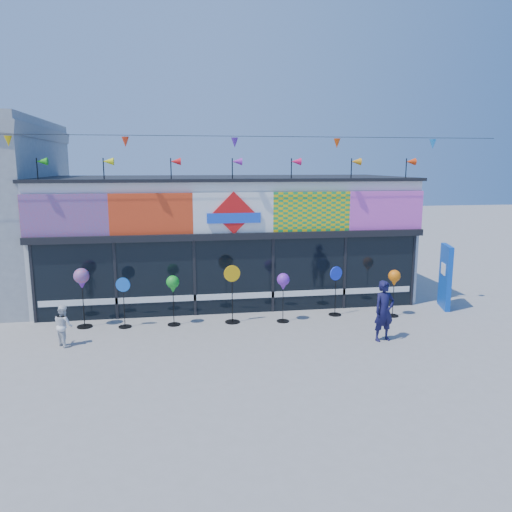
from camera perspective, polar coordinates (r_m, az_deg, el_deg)
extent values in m
plane|color=gray|center=(12.30, -0.59, -11.13)|extent=(80.00, 80.00, 0.00)
cube|color=silver|center=(17.58, -3.52, 2.18)|extent=(12.00, 5.00, 4.00)
cube|color=black|center=(15.23, -2.53, -2.36)|extent=(11.60, 0.12, 2.30)
cube|color=black|center=(14.96, -2.55, 2.28)|extent=(12.00, 0.30, 0.20)
cube|color=white|center=(15.34, -2.50, -4.57)|extent=(11.40, 0.10, 0.18)
cube|color=black|center=(17.40, -3.60, 8.87)|extent=(12.20, 5.20, 0.10)
cube|color=black|center=(15.67, -24.12, -2.91)|extent=(0.08, 0.14, 2.30)
cube|color=black|center=(15.23, -15.73, -2.74)|extent=(0.08, 0.14, 2.30)
cube|color=black|center=(15.13, -7.05, -2.51)|extent=(0.08, 0.14, 2.30)
cube|color=black|center=(15.40, 1.92, -2.21)|extent=(0.08, 0.14, 2.30)
cube|color=black|center=(15.99, 10.04, -1.89)|extent=(0.08, 0.14, 2.30)
cube|color=black|center=(16.88, 17.44, -1.57)|extent=(0.08, 0.14, 2.30)
cube|color=red|center=(15.12, -21.02, 4.36)|extent=(2.40, 0.08, 1.20)
cube|color=#EE3A16|center=(14.82, -11.87, 4.72)|extent=(2.40, 0.08, 1.20)
cube|color=white|center=(14.90, -2.58, 4.96)|extent=(2.40, 0.08, 1.20)
cube|color=yellow|center=(15.36, 6.39, 5.07)|extent=(2.40, 0.08, 1.20)
cube|color=#F050CC|center=(16.16, 14.65, 5.06)|extent=(2.40, 0.08, 1.20)
cube|color=red|center=(14.84, -2.55, 4.94)|extent=(1.27, 0.06, 1.27)
cube|color=blue|center=(14.83, -2.54, 4.35)|extent=(1.60, 0.05, 0.30)
cube|color=yellow|center=(15.42, -17.94, -3.62)|extent=(0.78, 0.03, 0.78)
cube|color=green|center=(15.18, -13.64, -1.99)|extent=(0.92, 0.03, 0.92)
cube|color=yellow|center=(15.10, -9.22, -1.26)|extent=(0.78, 0.03, 0.78)
cube|color=#A9249E|center=(15.24, -4.74, -2.93)|extent=(0.92, 0.03, 0.92)
cube|color=#241BED|center=(15.32, -0.37, -1.97)|extent=(0.78, 0.03, 0.78)
cube|color=blue|center=(15.48, 3.94, -0.66)|extent=(0.92, 0.03, 0.92)
cube|color=#192FD7|center=(15.88, 8.05, -2.29)|extent=(0.78, 0.03, 0.78)
cube|color=purple|center=(16.24, 12.03, -1.66)|extent=(0.92, 0.03, 0.92)
cylinder|color=black|center=(15.44, -23.72, 8.94)|extent=(0.03, 0.03, 0.70)
cone|color=#1D9E18|center=(15.40, -23.28, 9.90)|extent=(0.30, 0.22, 0.22)
cylinder|color=black|center=(15.10, -17.01, 9.34)|extent=(0.03, 0.03, 0.70)
cone|color=yellow|center=(15.08, -16.53, 10.32)|extent=(0.30, 0.22, 0.22)
cylinder|color=black|center=(14.96, -9.69, 9.64)|extent=(0.03, 0.03, 0.70)
cone|color=red|center=(14.96, -9.17, 10.61)|extent=(0.30, 0.22, 0.22)
cylinder|color=black|center=(15.06, -2.72, 9.78)|extent=(0.03, 0.03, 0.70)
cone|color=purple|center=(15.07, -2.19, 10.74)|extent=(0.30, 0.22, 0.22)
cylinder|color=black|center=(15.36, 4.06, 9.78)|extent=(0.03, 0.03, 0.70)
cone|color=#E71555|center=(15.40, 4.59, 10.70)|extent=(0.30, 0.22, 0.22)
cylinder|color=black|center=(15.90, 10.84, 9.65)|extent=(0.03, 0.03, 0.70)
cone|color=orange|center=(15.95, 11.35, 10.53)|extent=(0.30, 0.22, 0.22)
cylinder|color=black|center=(16.60, 16.77, 9.42)|extent=(0.03, 0.03, 0.70)
cone|color=#EF390C|center=(16.66, 17.26, 10.26)|extent=(0.30, 0.22, 0.22)
cylinder|color=black|center=(14.43, -2.46, 13.53)|extent=(16.00, 0.01, 0.01)
cone|color=yellow|center=(14.96, -26.46, 11.67)|extent=(0.20, 0.20, 0.28)
cone|color=red|center=(14.38, -14.70, 12.50)|extent=(0.20, 0.20, 0.28)
cone|color=#5923A6|center=(14.42, -2.45, 12.81)|extent=(0.20, 0.20, 0.28)
cone|color=#EC460C|center=(15.07, 9.23, 12.59)|extent=(0.20, 0.20, 0.28)
cone|color=#1A89E3|center=(16.26, 19.55, 11.97)|extent=(0.20, 0.20, 0.28)
cube|color=#0B42AE|center=(16.90, 20.83, -2.23)|extent=(0.42, 1.02, 2.03)
cube|color=white|center=(16.81, 20.65, -1.40)|extent=(0.16, 0.45, 0.35)
cylinder|color=black|center=(15.00, -18.99, -7.63)|extent=(0.43, 0.43, 0.03)
cylinder|color=black|center=(14.80, -19.15, -5.00)|extent=(0.03, 0.03, 1.39)
sphere|color=#6A23A4|center=(14.62, -19.32, -2.16)|extent=(0.43, 0.43, 0.43)
cone|color=#6A23A4|center=(14.68, -19.26, -3.18)|extent=(0.21, 0.21, 0.19)
cylinder|color=black|center=(14.67, -14.74, -7.81)|extent=(0.36, 0.36, 0.03)
cylinder|color=black|center=(14.49, -14.85, -5.53)|extent=(0.02, 0.02, 1.18)
cylinder|color=blue|center=(14.34, -14.96, -3.19)|extent=(0.40, 0.11, 0.40)
cylinder|color=black|center=(14.57, -9.35, -7.73)|extent=(0.37, 0.37, 0.03)
cylinder|color=black|center=(14.39, -9.42, -5.42)|extent=(0.02, 0.02, 1.19)
sphere|color=#179623|center=(14.23, -9.50, -2.94)|extent=(0.37, 0.37, 0.37)
cone|color=#179623|center=(14.28, -9.47, -3.83)|extent=(0.18, 0.18, 0.16)
cylinder|color=black|center=(14.61, -2.70, -7.53)|extent=(0.43, 0.43, 0.03)
cylinder|color=black|center=(14.41, -2.73, -4.82)|extent=(0.03, 0.03, 1.40)
cylinder|color=#FEB20D|center=(14.24, -2.75, -2.01)|extent=(0.47, 0.12, 0.47)
cylinder|color=black|center=(14.70, 3.08, -7.43)|extent=(0.37, 0.37, 0.03)
cylinder|color=black|center=(14.52, 3.11, -5.15)|extent=(0.02, 0.02, 1.19)
sphere|color=purple|center=(14.36, 3.13, -2.70)|extent=(0.37, 0.37, 0.37)
cone|color=purple|center=(14.42, 3.12, -3.58)|extent=(0.18, 0.18, 0.16)
cylinder|color=black|center=(15.48, 9.00, -6.62)|extent=(0.38, 0.38, 0.03)
cylinder|color=black|center=(15.30, 9.06, -4.33)|extent=(0.02, 0.02, 1.25)
cylinder|color=#1A36E3|center=(15.15, 9.13, -1.98)|extent=(0.41, 0.18, 0.42)
cylinder|color=black|center=(15.73, 15.32, -6.59)|extent=(0.36, 0.36, 0.03)
cylinder|color=black|center=(15.57, 15.43, -4.47)|extent=(0.02, 0.02, 1.17)
sphere|color=orange|center=(15.42, 15.54, -2.20)|extent=(0.36, 0.36, 0.36)
cone|color=orange|center=(15.47, 15.50, -3.02)|extent=(0.18, 0.18, 0.16)
imported|color=#131239|center=(13.36, 14.43, -6.10)|extent=(0.65, 0.50, 1.59)
imported|color=white|center=(13.58, -21.14, -7.40)|extent=(0.55, 0.58, 1.05)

